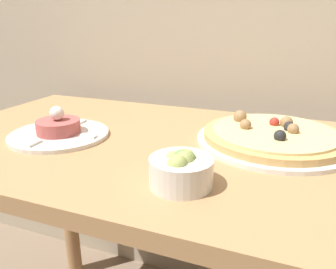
% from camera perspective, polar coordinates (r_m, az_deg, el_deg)
% --- Properties ---
extents(dining_table, '(1.28, 0.66, 0.79)m').
position_cam_1_polar(dining_table, '(0.82, 2.00, -9.77)').
color(dining_table, '#AD7F51').
rests_on(dining_table, ground_plane).
extents(pizza_plate, '(0.36, 0.36, 0.06)m').
position_cam_1_polar(pizza_plate, '(0.81, 17.84, -0.32)').
color(pizza_plate, silver).
rests_on(pizza_plate, dining_table).
extents(tartare_plate, '(0.24, 0.24, 0.08)m').
position_cam_1_polar(tartare_plate, '(0.86, -18.47, 0.63)').
color(tartare_plate, silver).
rests_on(tartare_plate, dining_table).
extents(small_bowl, '(0.11, 0.11, 0.07)m').
position_cam_1_polar(small_bowl, '(0.57, 2.32, -6.07)').
color(small_bowl, silver).
rests_on(small_bowl, dining_table).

